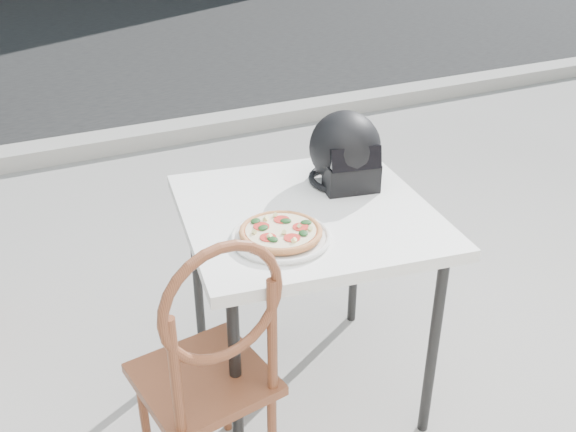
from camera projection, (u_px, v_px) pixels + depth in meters
name	position (u px, v px, depth m)	size (l,w,h in m)	color
ground	(342.00, 399.00, 2.52)	(80.00, 80.00, 0.00)	gray
street_asphalt	(59.00, 38.00, 8.06)	(30.00, 8.00, 0.00)	black
curb	(142.00, 137.00, 4.87)	(30.00, 0.25, 0.12)	#9B9791
cafe_table_main	(306.00, 227.00, 2.25)	(0.96, 0.96, 0.80)	white
plate	(281.00, 237.00, 2.02)	(0.32, 0.32, 0.02)	silver
pizza	(281.00, 231.00, 2.01)	(0.35, 0.35, 0.03)	#C27B47
helmet	(346.00, 152.00, 2.35)	(0.31, 0.32, 0.27)	black
cafe_chair_main	(212.00, 360.00, 1.89)	(0.43, 0.43, 1.00)	brown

